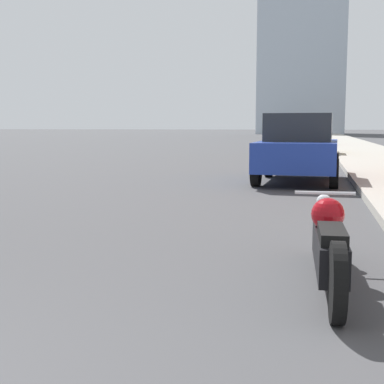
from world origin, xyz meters
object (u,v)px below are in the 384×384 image
object	(u,v)px
parked_car_yellow	(311,137)
parked_car_silver	(309,131)
motorcycle	(329,243)
parked_car_red	(310,134)
parked_car_blue	(299,148)

from	to	relation	value
parked_car_yellow	parked_car_silver	xyz separation A→B (m)	(-0.25, 22.66, 0.04)
motorcycle	parked_car_yellow	bearing A→B (deg)	88.63
motorcycle	parked_car_yellow	distance (m)	21.48
parked_car_red	parked_car_silver	size ratio (longest dim) A/B	1.00
parked_car_yellow	parked_car_red	size ratio (longest dim) A/B	0.94
motorcycle	parked_car_red	world-z (taller)	parked_car_red
motorcycle	parked_car_blue	distance (m)	9.01
parked_car_yellow	parked_car_red	xyz separation A→B (m)	(-0.11, 11.81, -0.03)
parked_car_yellow	parked_car_silver	size ratio (longest dim) A/B	0.94
parked_car_blue	parked_car_silver	distance (m)	35.15
motorcycle	parked_car_silver	world-z (taller)	parked_car_silver
parked_car_blue	parked_car_silver	world-z (taller)	parked_car_silver
parked_car_yellow	parked_car_silver	distance (m)	22.66
motorcycle	parked_car_silver	bearing A→B (deg)	88.66
parked_car_red	parked_car_silver	bearing A→B (deg)	94.25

